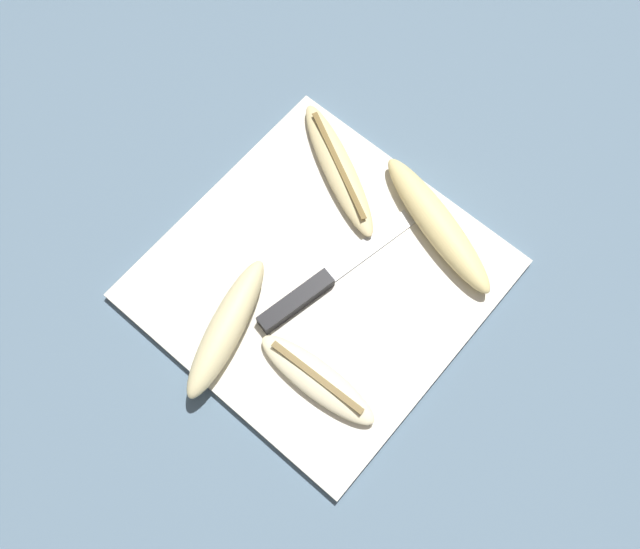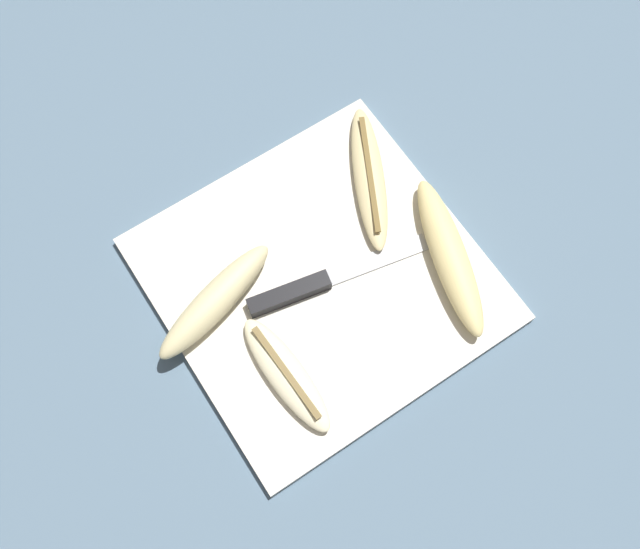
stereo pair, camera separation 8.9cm
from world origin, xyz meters
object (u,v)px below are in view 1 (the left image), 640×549
banana_soft_right (227,328)px  banana_golden_short (437,224)px  banana_mellow_near (338,169)px  banana_bright_far (317,379)px  knife (308,289)px

banana_soft_right → banana_golden_short: banana_soft_right is taller
banana_mellow_near → banana_soft_right: bearing=-81.2°
banana_golden_short → banana_bright_far: bearing=-86.9°
banana_golden_short → banana_mellow_near: bearing=-173.0°
knife → banana_bright_far: (0.08, -0.08, 0.00)m
banana_golden_short → banana_mellow_near: size_ratio=1.08×
banana_bright_far → banana_golden_short: bearing=93.1°
banana_bright_far → banana_mellow_near: 0.27m
banana_golden_short → banana_mellow_near: 0.14m
knife → banana_soft_right: (-0.04, -0.10, 0.01)m
banana_soft_right → banana_golden_short: size_ratio=0.87×
banana_soft_right → banana_bright_far: bearing=11.3°
banana_soft_right → banana_mellow_near: bearing=98.8°
banana_soft_right → banana_golden_short: (0.10, 0.26, -0.00)m
banana_bright_far → banana_golden_short: (-0.01, 0.24, 0.01)m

